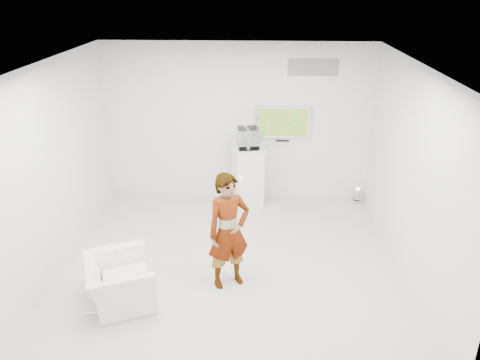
{
  "coord_description": "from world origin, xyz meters",
  "views": [
    {
      "loc": [
        0.44,
        -5.98,
        4.0
      ],
      "look_at": [
        0.13,
        0.6,
        1.16
      ],
      "focal_mm": 35.0,
      "sensor_mm": 36.0,
      "label": 1
    }
  ],
  "objects_px": {
    "tv": "(283,122)",
    "floor_uplight": "(357,195)",
    "armchair": "(119,281)",
    "pedestal": "(248,177)",
    "person": "(229,231)"
  },
  "relations": [
    {
      "from": "tv",
      "to": "armchair",
      "type": "relative_size",
      "value": 1.04
    },
    {
      "from": "armchair",
      "to": "pedestal",
      "type": "xyz_separation_m",
      "value": [
        1.61,
        3.01,
        0.27
      ]
    },
    {
      "from": "tv",
      "to": "armchair",
      "type": "bearing_deg",
      "value": -123.83
    },
    {
      "from": "person",
      "to": "pedestal",
      "type": "bearing_deg",
      "value": 57.92
    },
    {
      "from": "tv",
      "to": "floor_uplight",
      "type": "distance_m",
      "value": 2.04
    },
    {
      "from": "armchair",
      "to": "floor_uplight",
      "type": "bearing_deg",
      "value": -71.42
    },
    {
      "from": "tv",
      "to": "person",
      "type": "distance_m",
      "value": 3.08
    },
    {
      "from": "floor_uplight",
      "to": "armchair",
      "type": "bearing_deg",
      "value": -139.34
    },
    {
      "from": "person",
      "to": "armchair",
      "type": "height_order",
      "value": "person"
    },
    {
      "from": "tv",
      "to": "floor_uplight",
      "type": "height_order",
      "value": "tv"
    },
    {
      "from": "pedestal",
      "to": "floor_uplight",
      "type": "relative_size",
      "value": 3.76
    },
    {
      "from": "person",
      "to": "floor_uplight",
      "type": "xyz_separation_m",
      "value": [
        2.3,
        2.72,
        -0.68
      ]
    },
    {
      "from": "pedestal",
      "to": "person",
      "type": "bearing_deg",
      "value": -94.16
    },
    {
      "from": "person",
      "to": "floor_uplight",
      "type": "height_order",
      "value": "person"
    },
    {
      "from": "armchair",
      "to": "pedestal",
      "type": "relative_size",
      "value": 0.83
    }
  ]
}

